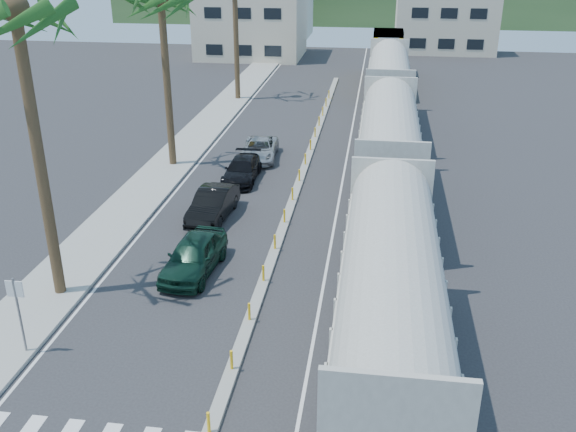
{
  "coord_description": "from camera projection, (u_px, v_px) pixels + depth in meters",
  "views": [
    {
      "loc": [
        4.31,
        -15.05,
        13.37
      ],
      "look_at": [
        0.67,
        10.61,
        2.0
      ],
      "focal_mm": 40.0,
      "sensor_mm": 36.0,
      "label": 1
    }
  ],
  "objects": [
    {
      "name": "car_second",
      "position": [
        213.0,
        204.0,
        32.78
      ],
      "size": [
        2.22,
        4.83,
        1.52
      ],
      "primitive_type": "imported",
      "rotation": [
        0.0,
        0.0,
        -0.07
      ],
      "color": "black",
      "rests_on": "ground"
    },
    {
      "name": "freight_train",
      "position": [
        388.0,
        129.0,
        37.72
      ],
      "size": [
        3.0,
        60.94,
        5.85
      ],
      "color": "#A5A498",
      "rests_on": "ground"
    },
    {
      "name": "median",
      "position": [
        299.0,
        182.0,
        37.64
      ],
      "size": [
        0.45,
        60.0,
        0.85
      ],
      "color": "gray",
      "rests_on": "ground"
    },
    {
      "name": "car_third",
      "position": [
        242.0,
        170.0,
        37.88
      ],
      "size": [
        1.97,
        4.61,
        1.32
      ],
      "primitive_type": "imported",
      "rotation": [
        0.0,
        0.0,
        0.01
      ],
      "color": "black",
      "rests_on": "ground"
    },
    {
      "name": "car_rear",
      "position": [
        259.0,
        149.0,
        41.55
      ],
      "size": [
        2.86,
        5.04,
        1.31
      ],
      "primitive_type": "imported",
      "rotation": [
        0.0,
        0.0,
        0.07
      ],
      "color": "#A5A7AA",
      "rests_on": "ground"
    },
    {
      "name": "street_sign",
      "position": [
        18.0,
        305.0,
        21.54
      ],
      "size": [
        0.6,
        0.08,
        3.0
      ],
      "color": "slate",
      "rests_on": "ground"
    },
    {
      "name": "ground",
      "position": [
        218.0,
        413.0,
        19.58
      ],
      "size": [
        140.0,
        140.0,
        0.0
      ],
      "primitive_type": "plane",
      "color": "#28282B",
      "rests_on": "ground"
    },
    {
      "name": "rails",
      "position": [
        385.0,
        146.0,
        44.3
      ],
      "size": [
        1.56,
        100.0,
        0.06
      ],
      "color": "black",
      "rests_on": "ground"
    },
    {
      "name": "lane_markings",
      "position": [
        277.0,
        155.0,
        42.52
      ],
      "size": [
        9.42,
        90.0,
        0.01
      ],
      "color": "silver",
      "rests_on": "ground"
    },
    {
      "name": "sidewalk",
      "position": [
        184.0,
        150.0,
        43.31
      ],
      "size": [
        3.0,
        90.0,
        0.15
      ],
      "primitive_type": "cube",
      "color": "gray",
      "rests_on": "ground"
    },
    {
      "name": "buildings",
      "position": [
        300.0,
        11.0,
        83.61
      ],
      "size": [
        38.0,
        27.0,
        10.0
      ],
      "color": "beige",
      "rests_on": "ground"
    },
    {
      "name": "car_lead",
      "position": [
        194.0,
        255.0,
        27.44
      ],
      "size": [
        2.62,
        5.01,
        1.61
      ],
      "primitive_type": "imported",
      "rotation": [
        0.0,
        0.0,
        -0.08
      ],
      "color": "#103022",
      "rests_on": "ground"
    }
  ]
}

